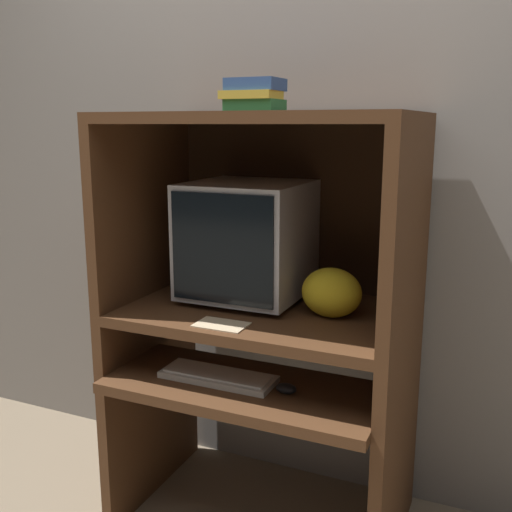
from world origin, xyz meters
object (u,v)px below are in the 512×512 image
(snack_bag, at_px, (331,293))
(keyboard, at_px, (218,376))
(crt_monitor, at_px, (247,240))
(book_stack, at_px, (254,96))
(mouse, at_px, (286,388))

(snack_bag, bearing_deg, keyboard, -152.54)
(crt_monitor, relative_size, book_stack, 2.33)
(book_stack, bearing_deg, crt_monitor, 131.22)
(crt_monitor, distance_m, snack_bag, 0.38)
(book_stack, bearing_deg, mouse, -44.64)
(keyboard, xyz_separation_m, book_stack, (0.05, 0.19, 0.92))
(keyboard, height_order, book_stack, book_stack)
(crt_monitor, relative_size, keyboard, 1.08)
(mouse, relative_size, snack_bag, 0.34)
(mouse, bearing_deg, keyboard, 179.20)
(crt_monitor, bearing_deg, snack_bag, -13.57)
(keyboard, xyz_separation_m, snack_bag, (0.33, 0.17, 0.28))
(crt_monitor, xyz_separation_m, keyboard, (0.01, -0.26, -0.42))
(crt_monitor, relative_size, snack_bag, 2.10)
(crt_monitor, bearing_deg, keyboard, -88.10)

